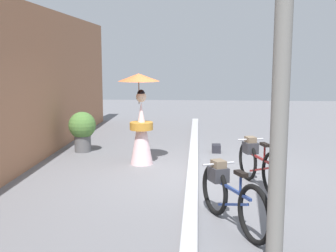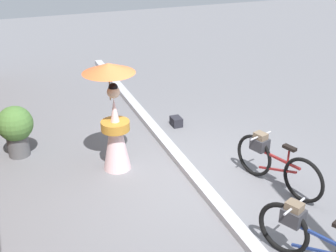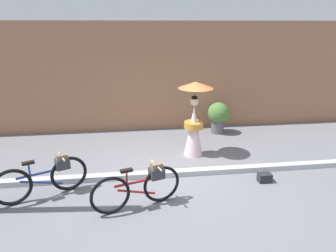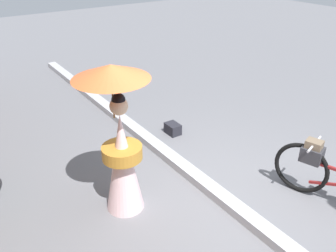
{
  "view_description": "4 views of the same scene",
  "coord_description": "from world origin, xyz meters",
  "px_view_note": "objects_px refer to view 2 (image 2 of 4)",
  "views": [
    {
      "loc": [
        -7.97,
        -0.09,
        2.21
      ],
      "look_at": [
        0.35,
        0.5,
        0.9
      ],
      "focal_mm": 45.67,
      "sensor_mm": 36.0,
      "label": 1
    },
    {
      "loc": [
        -5.78,
        2.7,
        3.98
      ],
      "look_at": [
        0.24,
        0.36,
        0.94
      ],
      "focal_mm": 47.08,
      "sensor_mm": 36.0,
      "label": 2
    },
    {
      "loc": [
        -0.8,
        -6.2,
        3.28
      ],
      "look_at": [
        0.09,
        0.63,
        0.97
      ],
      "focal_mm": 33.08,
      "sensor_mm": 36.0,
      "label": 3
    },
    {
      "loc": [
        -2.49,
        2.7,
        3.09
      ],
      "look_at": [
        0.45,
        0.68,
        1.21
      ],
      "focal_mm": 38.18,
      "sensor_mm": 36.0,
      "label": 4
    }
  ],
  "objects_px": {
    "potted_plant_by_door": "(16,127)",
    "backpack_on_pavement": "(177,121)",
    "person_with_parasol": "(114,116)",
    "bicycle_far_side": "(274,162)",
    "bicycle_near_officer": "(317,241)"
  },
  "relations": [
    {
      "from": "potted_plant_by_door",
      "to": "backpack_on_pavement",
      "type": "distance_m",
      "value": 3.23
    },
    {
      "from": "potted_plant_by_door",
      "to": "backpack_on_pavement",
      "type": "xyz_separation_m",
      "value": [
        0.11,
        -3.19,
        -0.46
      ]
    },
    {
      "from": "person_with_parasol",
      "to": "backpack_on_pavement",
      "type": "bearing_deg",
      "value": -53.19
    },
    {
      "from": "person_with_parasol",
      "to": "bicycle_far_side",
      "type": "bearing_deg",
      "value": -123.23
    },
    {
      "from": "person_with_parasol",
      "to": "bicycle_near_officer",
      "type": "bearing_deg",
      "value": -153.69
    },
    {
      "from": "bicycle_far_side",
      "to": "potted_plant_by_door",
      "type": "height_order",
      "value": "potted_plant_by_door"
    },
    {
      "from": "bicycle_near_officer",
      "to": "bicycle_far_side",
      "type": "distance_m",
      "value": 1.93
    },
    {
      "from": "potted_plant_by_door",
      "to": "bicycle_far_side",
      "type": "bearing_deg",
      "value": -124.32
    },
    {
      "from": "bicycle_near_officer",
      "to": "backpack_on_pavement",
      "type": "height_order",
      "value": "bicycle_near_officer"
    },
    {
      "from": "person_with_parasol",
      "to": "potted_plant_by_door",
      "type": "xyz_separation_m",
      "value": [
        1.12,
        1.55,
        -0.43
      ]
    },
    {
      "from": "bicycle_far_side",
      "to": "backpack_on_pavement",
      "type": "distance_m",
      "value": 2.78
    },
    {
      "from": "potted_plant_by_door",
      "to": "backpack_on_pavement",
      "type": "relative_size",
      "value": 3.48
    },
    {
      "from": "person_with_parasol",
      "to": "backpack_on_pavement",
      "type": "xyz_separation_m",
      "value": [
        1.23,
        -1.65,
        -0.89
      ]
    },
    {
      "from": "bicycle_near_officer",
      "to": "backpack_on_pavement",
      "type": "xyz_separation_m",
      "value": [
        4.53,
        -0.01,
        -0.33
      ]
    },
    {
      "from": "bicycle_far_side",
      "to": "person_with_parasol",
      "type": "bearing_deg",
      "value": 56.77
    }
  ]
}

